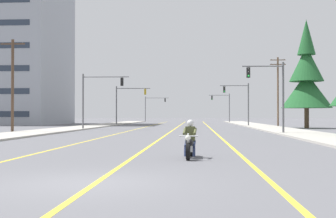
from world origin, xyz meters
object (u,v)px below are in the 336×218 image
(traffic_signal_far_right, at_px, (223,104))
(traffic_signal_mid_right, at_px, (240,98))
(motorcycle_with_rider, at_px, (190,143))
(traffic_signal_near_left, at_px, (96,93))
(utility_pole_left_near, at_px, (13,84))
(traffic_signal_far_left, at_px, (152,105))
(traffic_signal_near_right, at_px, (272,87))
(traffic_signal_mid_left, at_px, (126,99))
(utility_pole_right_far, at_px, (278,89))
(conifer_tree_right_verge_far, at_px, (306,78))

(traffic_signal_far_right, bearing_deg, traffic_signal_mid_right, -89.20)
(motorcycle_with_rider, bearing_deg, traffic_signal_mid_right, 81.84)
(traffic_signal_near_left, distance_m, utility_pole_left_near, 10.58)
(motorcycle_with_rider, xyz_separation_m, traffic_signal_near_left, (-10.73, 31.11, 3.53))
(motorcycle_with_rider, distance_m, traffic_signal_far_left, 91.93)
(traffic_signal_near_right, relative_size, traffic_signal_far_left, 1.00)
(traffic_signal_mid_left, relative_size, traffic_signal_far_right, 1.00)
(traffic_signal_near_left, relative_size, utility_pole_left_near, 0.73)
(utility_pole_left_near, bearing_deg, traffic_signal_near_left, 57.25)
(utility_pole_left_near, distance_m, utility_pole_right_far, 38.97)
(traffic_signal_mid_right, distance_m, traffic_signal_mid_left, 18.25)
(traffic_signal_near_right, bearing_deg, traffic_signal_mid_right, 90.28)
(traffic_signal_near_left, bearing_deg, traffic_signal_far_left, 89.73)
(traffic_signal_far_right, bearing_deg, utility_pole_left_near, -112.45)
(traffic_signal_near_left, xyz_separation_m, traffic_signal_far_right, (16.97, 46.04, -0.05))
(motorcycle_with_rider, height_order, traffic_signal_mid_right, traffic_signal_mid_right)
(conifer_tree_right_verge_far, bearing_deg, traffic_signal_mid_right, 129.96)
(traffic_signal_mid_left, distance_m, conifer_tree_right_verge_far, 28.44)
(motorcycle_with_rider, distance_m, traffic_signal_near_left, 33.10)
(traffic_signal_far_right, bearing_deg, traffic_signal_far_left, 139.77)
(traffic_signal_mid_left, relative_size, conifer_tree_right_verge_far, 0.46)
(traffic_signal_mid_right, bearing_deg, motorcycle_with_rider, -98.16)
(utility_pole_right_far, xyz_separation_m, conifer_tree_right_verge_far, (1.50, -10.54, 0.69))
(motorcycle_with_rider, height_order, conifer_tree_right_verge_far, conifer_tree_right_verge_far)
(traffic_signal_near_right, bearing_deg, utility_pole_right_far, 78.33)
(motorcycle_with_rider, distance_m, traffic_signal_mid_left, 53.29)
(traffic_signal_near_right, relative_size, traffic_signal_near_left, 1.00)
(traffic_signal_near_right, relative_size, conifer_tree_right_verge_far, 0.46)
(traffic_signal_near_left, height_order, utility_pole_right_far, utility_pole_right_far)
(traffic_signal_mid_right, distance_m, utility_pole_right_far, 6.18)
(traffic_signal_far_left, bearing_deg, utility_pole_left_near, -94.97)
(motorcycle_with_rider, relative_size, traffic_signal_mid_left, 0.35)
(traffic_signal_mid_right, bearing_deg, traffic_signal_near_left, -138.53)
(traffic_signal_mid_left, height_order, utility_pole_right_far, utility_pole_right_far)
(traffic_signal_near_left, bearing_deg, traffic_signal_near_right, -28.92)
(traffic_signal_near_right, distance_m, traffic_signal_near_left, 20.02)
(traffic_signal_near_right, xyz_separation_m, traffic_signal_mid_left, (-17.49, 30.65, 0.12))
(traffic_signal_near_right, distance_m, utility_pole_right_far, 27.61)
(utility_pole_right_far, bearing_deg, traffic_signal_far_right, 102.04)
(traffic_signal_near_right, relative_size, utility_pole_right_far, 0.61)
(traffic_signal_far_left, distance_m, utility_pole_left_near, 69.31)
(traffic_signal_near_right, xyz_separation_m, conifer_tree_right_verge_far, (7.08, 16.46, 2.13))
(traffic_signal_mid_left, bearing_deg, conifer_tree_right_verge_far, -30.00)
(traffic_signal_near_left, height_order, conifer_tree_right_verge_far, conifer_tree_right_verge_far)
(traffic_signal_mid_left, height_order, conifer_tree_right_verge_far, conifer_tree_right_verge_far)
(motorcycle_with_rider, xyz_separation_m, traffic_signal_near_right, (6.79, 21.43, 3.43))
(traffic_signal_mid_right, xyz_separation_m, traffic_signal_far_left, (-17.11, 44.78, 0.11))
(motorcycle_with_rider, distance_m, traffic_signal_far_right, 77.48)
(traffic_signal_near_left, distance_m, traffic_signal_mid_left, 20.97)
(traffic_signal_far_left, bearing_deg, traffic_signal_far_right, -40.23)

